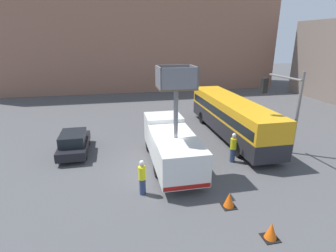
# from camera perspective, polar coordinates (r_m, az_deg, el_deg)

# --- Properties ---
(ground_plane) EXTENTS (120.00, 120.00, 0.00)m
(ground_plane) POSITION_cam_1_polar(r_m,az_deg,el_deg) (16.14, -1.59, -9.10)
(ground_plane) COLOR #4C4C4F
(building_backdrop_far) EXTENTS (44.00, 10.00, 19.72)m
(building_backdrop_far) POSITION_cam_1_polar(r_m,az_deg,el_deg) (42.58, -8.95, 21.60)
(building_backdrop_far) COLOR #936651
(building_backdrop_far) RESTS_ON ground_plane
(utility_truck) EXTENTS (2.43, 7.31, 6.15)m
(utility_truck) POSITION_cam_1_polar(r_m,az_deg,el_deg) (15.90, 0.67, -3.61)
(utility_truck) COLOR silver
(utility_truck) RESTS_ON ground_plane
(city_bus) EXTENTS (2.46, 11.91, 3.00)m
(city_bus) POSITION_cam_1_polar(r_m,az_deg,el_deg) (21.16, 13.56, 2.38)
(city_bus) COLOR #232328
(city_bus) RESTS_ON ground_plane
(traffic_light_pole) EXTENTS (3.05, 2.80, 5.53)m
(traffic_light_pole) POSITION_cam_1_polar(r_m,az_deg,el_deg) (18.21, 24.29, 5.02)
(traffic_light_pole) COLOR slate
(traffic_light_pole) RESTS_ON ground_plane
(road_worker_near_truck) EXTENTS (0.38, 0.38, 1.87)m
(road_worker_near_truck) POSITION_cam_1_polar(r_m,az_deg,el_deg) (13.29, -5.62, -11.07)
(road_worker_near_truck) COLOR navy
(road_worker_near_truck) RESTS_ON ground_plane
(road_worker_directing) EXTENTS (0.38, 0.38, 1.93)m
(road_worker_directing) POSITION_cam_1_polar(r_m,az_deg,el_deg) (17.00, 13.99, -4.56)
(road_worker_directing) COLOR navy
(road_worker_directing) RESTS_ON ground_plane
(traffic_cone_near_truck) EXTENTS (0.63, 0.63, 0.72)m
(traffic_cone_near_truck) POSITION_cam_1_polar(r_m,az_deg,el_deg) (11.74, 21.53, -20.54)
(traffic_cone_near_truck) COLOR black
(traffic_cone_near_truck) RESTS_ON ground_plane
(traffic_cone_mid_road) EXTENTS (0.65, 0.65, 0.74)m
(traffic_cone_mid_road) POSITION_cam_1_polar(r_m,az_deg,el_deg) (12.98, 13.16, -15.41)
(traffic_cone_mid_road) COLOR black
(traffic_cone_mid_road) RESTS_ON ground_plane
(parked_car_curbside) EXTENTS (1.79, 4.22, 1.52)m
(parked_car_curbside) POSITION_cam_1_polar(r_m,az_deg,el_deg) (18.88, -19.80, -3.46)
(parked_car_curbside) COLOR black
(parked_car_curbside) RESTS_ON ground_plane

